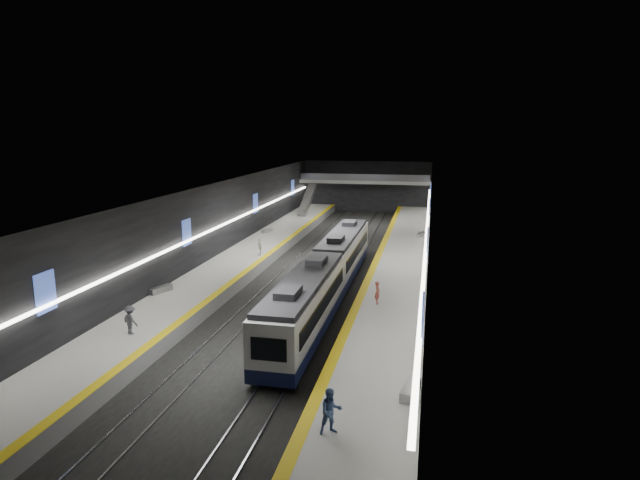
% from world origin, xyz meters
% --- Properties ---
extents(ground, '(70.00, 70.00, 0.00)m').
position_xyz_m(ground, '(0.00, 0.00, 0.00)').
color(ground, black).
rests_on(ground, ground).
extents(ceiling, '(20.00, 70.00, 0.04)m').
position_xyz_m(ceiling, '(0.00, 0.00, 8.00)').
color(ceiling, beige).
rests_on(ceiling, wall_left).
extents(wall_left, '(0.04, 70.00, 8.00)m').
position_xyz_m(wall_left, '(-10.00, 0.00, 4.00)').
color(wall_left, black).
rests_on(wall_left, ground).
extents(wall_right, '(0.04, 70.00, 8.00)m').
position_xyz_m(wall_right, '(10.00, 0.00, 4.00)').
color(wall_right, black).
rests_on(wall_right, ground).
extents(wall_back, '(20.00, 0.04, 8.00)m').
position_xyz_m(wall_back, '(0.00, 35.00, 4.00)').
color(wall_back, black).
rests_on(wall_back, ground).
extents(wall_front, '(20.00, 0.04, 8.00)m').
position_xyz_m(wall_front, '(0.00, -35.00, 4.00)').
color(wall_front, black).
rests_on(wall_front, ground).
extents(platform_left, '(5.00, 70.00, 1.00)m').
position_xyz_m(platform_left, '(-7.50, 0.00, 0.50)').
color(platform_left, slate).
rests_on(platform_left, ground).
extents(tile_surface_left, '(5.00, 70.00, 0.02)m').
position_xyz_m(tile_surface_left, '(-7.50, 0.00, 1.01)').
color(tile_surface_left, '#A6A5A1').
rests_on(tile_surface_left, platform_left).
extents(tactile_strip_left, '(0.60, 70.00, 0.02)m').
position_xyz_m(tactile_strip_left, '(-5.30, 0.00, 1.02)').
color(tactile_strip_left, yellow).
rests_on(tactile_strip_left, platform_left).
extents(platform_right, '(5.00, 70.00, 1.00)m').
position_xyz_m(platform_right, '(7.50, 0.00, 0.50)').
color(platform_right, slate).
rests_on(platform_right, ground).
extents(tile_surface_right, '(5.00, 70.00, 0.02)m').
position_xyz_m(tile_surface_right, '(7.50, 0.00, 1.01)').
color(tile_surface_right, '#A6A5A1').
rests_on(tile_surface_right, platform_right).
extents(tactile_strip_right, '(0.60, 70.00, 0.02)m').
position_xyz_m(tactile_strip_right, '(5.30, 0.00, 1.02)').
color(tactile_strip_right, yellow).
rests_on(tactile_strip_right, platform_right).
extents(rails, '(6.52, 70.00, 0.12)m').
position_xyz_m(rails, '(-0.00, 0.00, 0.06)').
color(rails, gray).
rests_on(rails, ground).
extents(train, '(2.69, 30.04, 3.60)m').
position_xyz_m(train, '(2.50, -10.03, 2.20)').
color(train, '#10163B').
rests_on(train, ground).
extents(ad_posters, '(19.94, 53.50, 2.20)m').
position_xyz_m(ad_posters, '(-0.00, 1.00, 4.50)').
color(ad_posters, '#3D57B7').
rests_on(ad_posters, wall_left).
extents(cove_light_left, '(0.25, 68.60, 0.12)m').
position_xyz_m(cove_light_left, '(-9.80, 0.00, 3.80)').
color(cove_light_left, white).
rests_on(cove_light_left, wall_left).
extents(cove_light_right, '(0.25, 68.60, 0.12)m').
position_xyz_m(cove_light_right, '(9.80, 0.00, 3.80)').
color(cove_light_right, white).
rests_on(cove_light_right, wall_right).
extents(mezzanine_bridge, '(20.00, 3.00, 1.50)m').
position_xyz_m(mezzanine_bridge, '(0.00, 32.93, 5.04)').
color(mezzanine_bridge, gray).
rests_on(mezzanine_bridge, wall_left).
extents(escalator, '(1.20, 7.50, 3.92)m').
position_xyz_m(escalator, '(-7.50, 26.00, 2.90)').
color(escalator, '#99999E').
rests_on(escalator, platform_left).
extents(bench_left_near, '(1.18, 1.99, 0.47)m').
position_xyz_m(bench_left_near, '(-9.50, -13.66, 1.24)').
color(bench_left_near, '#99999E').
rests_on(bench_left_near, platform_left).
extents(bench_left_far, '(0.95, 1.70, 0.40)m').
position_xyz_m(bench_left_far, '(-8.78, 10.57, 1.20)').
color(bench_left_far, '#99999E').
rests_on(bench_left_far, platform_left).
extents(bench_right_near, '(0.93, 2.06, 0.49)m').
position_xyz_m(bench_right_near, '(9.50, -25.63, 1.24)').
color(bench_right_near, '#99999E').
rests_on(bench_right_near, platform_right).
extents(bench_right_far, '(0.88, 1.84, 0.43)m').
position_xyz_m(bench_right_far, '(8.98, 11.94, 1.22)').
color(bench_right_far, '#99999E').
rests_on(bench_right_far, platform_right).
extents(passenger_right_a, '(0.46, 0.64, 1.61)m').
position_xyz_m(passenger_right_a, '(6.67, -12.95, 1.81)').
color(passenger_right_a, '#B54F43').
rests_on(passenger_right_a, platform_right).
extents(passenger_right_b, '(1.17, 1.09, 1.92)m').
position_xyz_m(passenger_right_b, '(6.49, -29.55, 1.96)').
color(passenger_right_b, '#476399').
rests_on(passenger_right_b, platform_right).
extents(passenger_left_a, '(0.77, 1.09, 1.71)m').
position_xyz_m(passenger_left_a, '(-5.95, -0.72, 1.86)').
color(passenger_left_a, silver).
rests_on(passenger_left_a, platform_left).
extents(passenger_left_b, '(1.29, 1.02, 1.75)m').
position_xyz_m(passenger_left_b, '(-7.20, -21.56, 1.88)').
color(passenger_left_b, '#3C3E44').
rests_on(passenger_left_b, platform_left).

